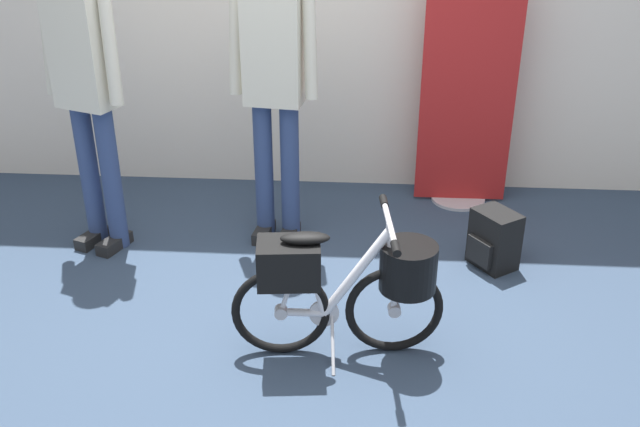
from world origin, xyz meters
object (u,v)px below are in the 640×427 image
visitor_browsing (274,74)px  backpack_on_floor (494,240)px  visitor_near_wall (85,76)px  folding_bike_foreground (348,282)px  floor_banner_stand (467,104)px

visitor_browsing → backpack_on_floor: size_ratio=5.20×
visitor_near_wall → visitor_browsing: visitor_near_wall is taller
folding_bike_foreground → backpack_on_floor: 1.19m
floor_banner_stand → visitor_browsing: (-1.16, -0.58, 0.33)m
floor_banner_stand → visitor_browsing: visitor_browsing is taller
floor_banner_stand → visitor_near_wall: size_ratio=0.86×
floor_banner_stand → folding_bike_foreground: size_ratio=1.57×
backpack_on_floor → visitor_near_wall: bearing=177.0°
backpack_on_floor → visitor_browsing: bearing=167.5°
visitor_browsing → backpack_on_floor: visitor_browsing is taller
floor_banner_stand → visitor_near_wall: (-2.17, -0.74, 0.35)m
floor_banner_stand → folding_bike_foreground: 1.87m
folding_bike_foreground → visitor_browsing: (-0.46, 1.13, 0.63)m
folding_bike_foreground → visitor_near_wall: size_ratio=0.55×
floor_banner_stand → visitor_browsing: bearing=-153.5°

